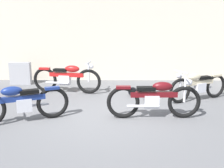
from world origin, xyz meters
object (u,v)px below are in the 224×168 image
object	(u,v)px
motorcycle_red	(67,78)
helmet	(133,92)
motorcycle_blue	(21,103)
motorcycle_cream	(198,86)
stone_marker	(20,73)
motorcycle_maroon	(155,99)

from	to	relation	value
motorcycle_red	helmet	bearing A→B (deg)	-1.19
helmet	motorcycle_blue	size ratio (longest dim) A/B	0.14
motorcycle_blue	motorcycle_cream	world-z (taller)	motorcycle_blue
helmet	motorcycle_red	world-z (taller)	motorcycle_red
stone_marker	motorcycle_blue	distance (m)	3.95
stone_marker	motorcycle_blue	bearing A→B (deg)	-70.90
stone_marker	motorcycle_maroon	distance (m)	5.53
stone_marker	motorcycle_blue	world-z (taller)	motorcycle_blue
stone_marker	helmet	size ratio (longest dim) A/B	2.86
motorcycle_blue	motorcycle_maroon	size ratio (longest dim) A/B	0.91
motorcycle_blue	motorcycle_cream	bearing A→B (deg)	177.89
motorcycle_maroon	motorcycle_cream	size ratio (longest dim) A/B	1.18
motorcycle_red	motorcycle_cream	size ratio (longest dim) A/B	1.19
motorcycle_maroon	motorcycle_red	world-z (taller)	motorcycle_red
helmet	motorcycle_red	bearing A→B (deg)	169.28
stone_marker	motorcycle_blue	xyz separation A→B (m)	(1.29, -3.73, 0.06)
motorcycle_blue	motorcycle_maroon	world-z (taller)	motorcycle_maroon
motorcycle_blue	motorcycle_maroon	distance (m)	3.06
stone_marker	motorcycle_cream	world-z (taller)	motorcycle_cream
helmet	motorcycle_maroon	size ratio (longest dim) A/B	0.13
motorcycle_blue	motorcycle_red	bearing A→B (deg)	-126.55
motorcycle_maroon	motorcycle_red	size ratio (longest dim) A/B	1.00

